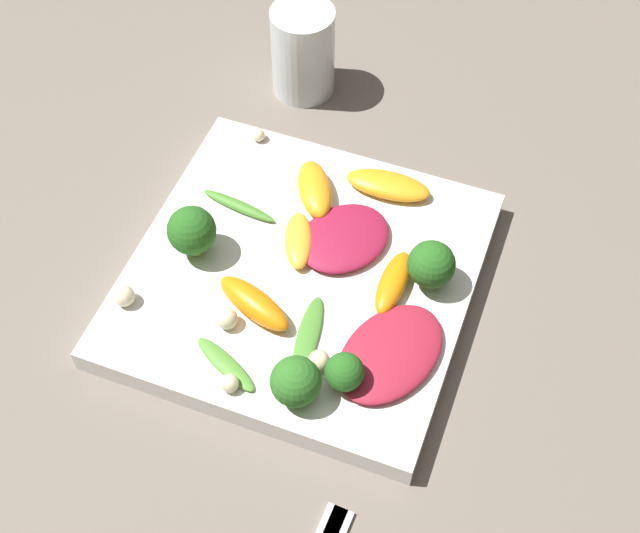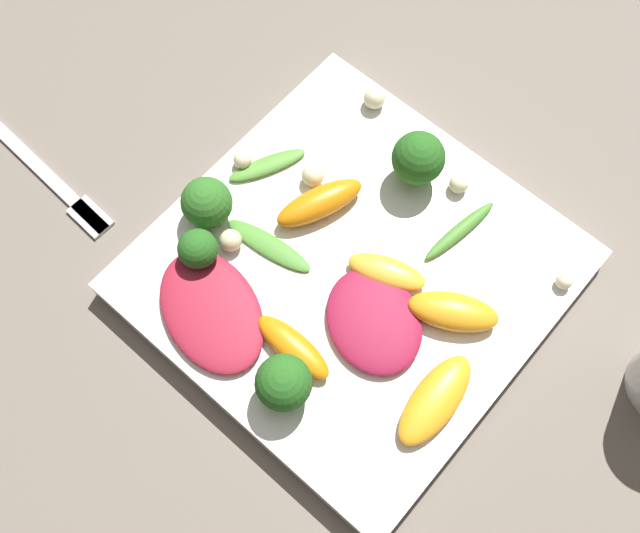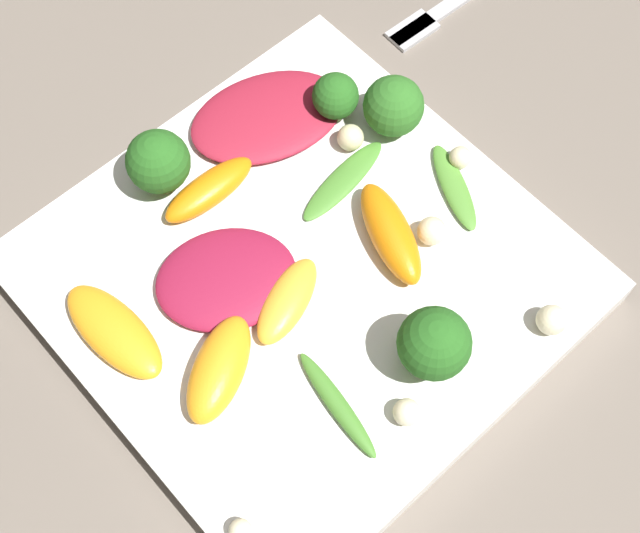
# 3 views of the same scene
# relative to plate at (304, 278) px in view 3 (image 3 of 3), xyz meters

# --- Properties ---
(ground_plane) EXTENTS (2.40, 2.40, 0.00)m
(ground_plane) POSITION_rel_plate_xyz_m (0.00, 0.00, -0.01)
(ground_plane) COLOR #6B6056
(plate) EXTENTS (0.29, 0.29, 0.02)m
(plate) POSITION_rel_plate_xyz_m (0.00, 0.00, 0.00)
(plate) COLOR white
(plate) RESTS_ON ground_plane
(radicchio_leaf_0) EXTENTS (0.12, 0.10, 0.01)m
(radicchio_leaf_0) POSITION_rel_plate_xyz_m (0.06, 0.10, 0.02)
(radicchio_leaf_0) COLOR maroon
(radicchio_leaf_0) RESTS_ON plate
(radicchio_leaf_1) EXTENTS (0.11, 0.10, 0.01)m
(radicchio_leaf_1) POSITION_rel_plate_xyz_m (-0.04, 0.02, 0.02)
(radicchio_leaf_1) COLOR maroon
(radicchio_leaf_1) RESTS_ON plate
(orange_segment_0) EXTENTS (0.07, 0.02, 0.02)m
(orange_segment_0) POSITION_rel_plate_xyz_m (-0.01, 0.08, 0.02)
(orange_segment_0) COLOR orange
(orange_segment_0) RESTS_ON plate
(orange_segment_1) EXTENTS (0.05, 0.08, 0.02)m
(orange_segment_1) POSITION_rel_plate_xyz_m (0.05, -0.02, 0.02)
(orange_segment_1) COLOR orange
(orange_segment_1) RESTS_ON plate
(orange_segment_2) EXTENTS (0.07, 0.06, 0.02)m
(orange_segment_2) POSITION_rel_plate_xyz_m (-0.08, -0.02, 0.02)
(orange_segment_2) COLOR orange
(orange_segment_2) RESTS_ON plate
(orange_segment_3) EXTENTS (0.07, 0.05, 0.02)m
(orange_segment_3) POSITION_rel_plate_xyz_m (-0.02, -0.01, 0.02)
(orange_segment_3) COLOR #FCAD33
(orange_segment_3) RESTS_ON plate
(orange_segment_4) EXTENTS (0.04, 0.08, 0.02)m
(orange_segment_4) POSITION_rel_plate_xyz_m (-0.11, 0.04, 0.02)
(orange_segment_4) COLOR orange
(orange_segment_4) RESTS_ON plate
(broccoli_floret_0) EXTENTS (0.04, 0.04, 0.05)m
(broccoli_floret_0) POSITION_rel_plate_xyz_m (-0.03, 0.11, 0.04)
(broccoli_floret_0) COLOR #84AD5B
(broccoli_floret_0) RESTS_ON plate
(broccoli_floret_1) EXTENTS (0.04, 0.04, 0.05)m
(broccoli_floret_1) POSITION_rel_plate_xyz_m (0.01, -0.09, 0.04)
(broccoli_floret_1) COLOR #84AD5B
(broccoli_floret_1) RESTS_ON plate
(broccoli_floret_2) EXTENTS (0.03, 0.03, 0.04)m
(broccoli_floret_2) POSITION_rel_plate_xyz_m (0.09, 0.07, 0.03)
(broccoli_floret_2) COLOR #84AD5B
(broccoli_floret_2) RESTS_ON plate
(broccoli_floret_3) EXTENTS (0.04, 0.04, 0.04)m
(broccoli_floret_3) POSITION_rel_plate_xyz_m (0.11, 0.04, 0.03)
(broccoli_floret_3) COLOR #7A9E51
(broccoli_floret_3) RESTS_ON plate
(arugula_sprig_0) EXTENTS (0.04, 0.07, 0.01)m
(arugula_sprig_0) POSITION_rel_plate_xyz_m (0.11, -0.02, 0.01)
(arugula_sprig_0) COLOR #518E33
(arugula_sprig_0) RESTS_ON plate
(arugula_sprig_1) EXTENTS (0.08, 0.03, 0.00)m
(arugula_sprig_1) POSITION_rel_plate_xyz_m (0.06, 0.03, 0.01)
(arugula_sprig_1) COLOR #47842D
(arugula_sprig_1) RESTS_ON plate
(arugula_sprig_2) EXTENTS (0.02, 0.07, 0.01)m
(arugula_sprig_2) POSITION_rel_plate_xyz_m (-0.04, -0.08, 0.02)
(arugula_sprig_2) COLOR #47842D
(arugula_sprig_2) RESTS_ON plate
(macadamia_nut_0) EXTENTS (0.02, 0.02, 0.02)m
(macadamia_nut_0) POSITION_rel_plate_xyz_m (0.07, -0.04, 0.02)
(macadamia_nut_0) COLOR beige
(macadamia_nut_0) RESTS_ON plate
(macadamia_nut_1) EXTENTS (0.02, 0.02, 0.02)m
(macadamia_nut_1) POSITION_rel_plate_xyz_m (0.08, -0.12, 0.02)
(macadamia_nut_1) COLOR beige
(macadamia_nut_1) RESTS_ON plate
(macadamia_nut_2) EXTENTS (0.01, 0.01, 0.01)m
(macadamia_nut_2) POSITION_rel_plate_xyz_m (-0.13, -0.09, 0.02)
(macadamia_nut_2) COLOR beige
(macadamia_nut_2) RESTS_ON plate
(macadamia_nut_3) EXTENTS (0.02, 0.02, 0.02)m
(macadamia_nut_3) POSITION_rel_plate_xyz_m (-0.02, -0.11, 0.02)
(macadamia_nut_3) COLOR beige
(macadamia_nut_3) RESTS_ON plate
(macadamia_nut_4) EXTENTS (0.01, 0.01, 0.01)m
(macadamia_nut_4) POSITION_rel_plate_xyz_m (0.13, -0.01, 0.02)
(macadamia_nut_4) COLOR beige
(macadamia_nut_4) RESTS_ON plate
(macadamia_nut_5) EXTENTS (0.02, 0.02, 0.02)m
(macadamia_nut_5) POSITION_rel_plate_xyz_m (0.08, 0.05, 0.02)
(macadamia_nut_5) COLOR beige
(macadamia_nut_5) RESTS_ON plate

